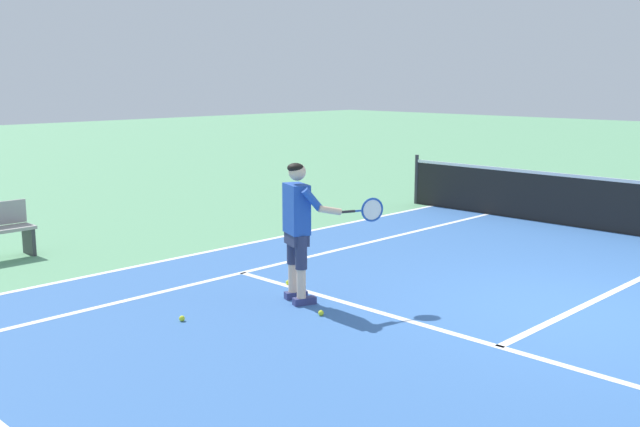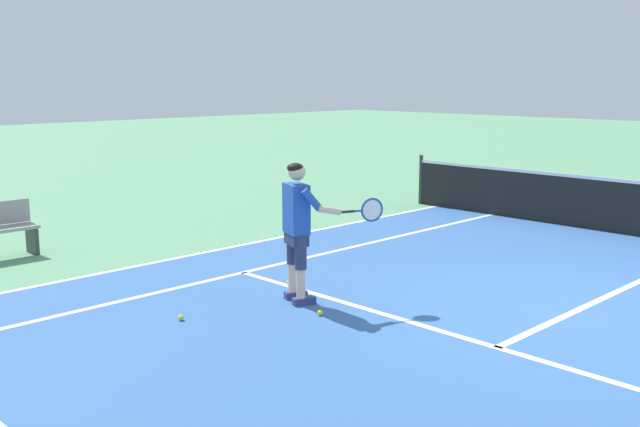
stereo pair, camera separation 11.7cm
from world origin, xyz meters
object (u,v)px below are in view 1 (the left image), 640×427
(tennis_ball_mid_court, at_px, (288,283))
(tennis_player, at_px, (299,223))
(tennis_ball_near_feet, at_px, (321,313))
(tennis_ball_by_baseline, at_px, (182,318))

(tennis_ball_mid_court, bearing_deg, tennis_player, -32.31)
(tennis_player, height_order, tennis_ball_mid_court, tennis_player)
(tennis_player, bearing_deg, tennis_ball_near_feet, -19.39)
(tennis_ball_mid_court, bearing_deg, tennis_ball_by_baseline, -82.86)
(tennis_ball_near_feet, bearing_deg, tennis_ball_mid_court, 153.40)
(tennis_ball_near_feet, relative_size, tennis_ball_mid_court, 1.00)
(tennis_player, xyz_separation_m, tennis_ball_near_feet, (0.57, -0.20, -0.96))
(tennis_player, height_order, tennis_ball_near_feet, tennis_player)
(tennis_ball_near_feet, height_order, tennis_ball_mid_court, same)
(tennis_ball_by_baseline, relative_size, tennis_ball_mid_court, 1.00)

